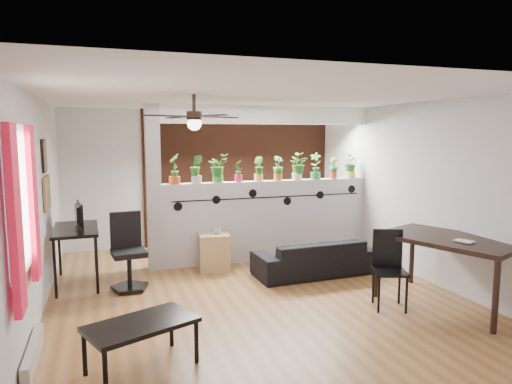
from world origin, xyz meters
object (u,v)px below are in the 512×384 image
(ceiling_fan, at_px, (194,119))
(potted_plant_8, at_px, (333,167))
(computer_desk, at_px, (76,233))
(potted_plant_3, at_px, (238,170))
(dining_table, at_px, (449,244))
(folding_chair, at_px, (389,261))
(potted_plant_7, at_px, (316,165))
(cup, at_px, (217,231))
(potted_plant_9, at_px, (351,165))
(potted_plant_2, at_px, (218,167))
(coffee_table, at_px, (141,327))
(potted_plant_0, at_px, (174,168))
(potted_plant_1, at_px, (196,168))
(potted_plant_5, at_px, (278,168))
(potted_plant_6, at_px, (297,166))
(sofa, at_px, (314,258))
(potted_plant_4, at_px, (259,168))
(office_chair, at_px, (128,256))
(cube_shelf, at_px, (214,252))

(ceiling_fan, relative_size, potted_plant_8, 3.22)
(computer_desk, bearing_deg, potted_plant_3, 8.94)
(dining_table, xyz_separation_m, folding_chair, (-0.73, 0.20, -0.21))
(potted_plant_7, relative_size, cup, 4.01)
(potted_plant_8, xyz_separation_m, potted_plant_9, (0.35, -0.00, 0.03))
(potted_plant_2, relative_size, coffee_table, 0.43)
(potted_plant_0, bearing_deg, potted_plant_1, 0.00)
(ceiling_fan, distance_m, potted_plant_9, 3.73)
(potted_plant_5, height_order, potted_plant_8, potted_plant_5)
(potted_plant_6, distance_m, potted_plant_9, 1.05)
(potted_plant_8, height_order, cup, potted_plant_8)
(ceiling_fan, height_order, coffee_table, ceiling_fan)
(potted_plant_0, distance_m, computer_desk, 1.75)
(potted_plant_0, bearing_deg, dining_table, -42.48)
(potted_plant_1, height_order, potted_plant_9, potted_plant_1)
(ceiling_fan, distance_m, computer_desk, 2.56)
(potted_plant_5, bearing_deg, potted_plant_7, 0.00)
(potted_plant_0, xyz_separation_m, cup, (0.59, -0.34, -0.98))
(sofa, bearing_deg, dining_table, 119.87)
(potted_plant_0, relative_size, potted_plant_3, 1.30)
(potted_plant_7, relative_size, computer_desk, 0.40)
(coffee_table, bearing_deg, potted_plant_4, 55.00)
(potted_plant_7, xyz_separation_m, folding_chair, (-0.21, -2.52, -1.03))
(potted_plant_0, height_order, potted_plant_4, potted_plant_0)
(potted_plant_7, bearing_deg, ceiling_fan, -144.00)
(coffee_table, bearing_deg, dining_table, 6.33)
(potted_plant_4, bearing_deg, potted_plant_6, 0.00)
(potted_plant_5, relative_size, potted_plant_9, 0.95)
(potted_plant_1, height_order, potted_plant_7, potted_plant_7)
(potted_plant_7, height_order, office_chair, potted_plant_7)
(cube_shelf, xyz_separation_m, coffee_table, (-1.34, -2.80, 0.11))
(cup, relative_size, office_chair, 0.11)
(potted_plant_0, height_order, cube_shelf, potted_plant_0)
(coffee_table, bearing_deg, potted_plant_1, 69.94)
(ceiling_fan, height_order, dining_table, ceiling_fan)
(potted_plant_9, height_order, sofa, potted_plant_9)
(potted_plant_1, distance_m, computer_desk, 2.05)
(ceiling_fan, distance_m, potted_plant_3, 2.23)
(potted_plant_1, height_order, potted_plant_5, potted_plant_1)
(sofa, xyz_separation_m, folding_chair, (0.30, -1.46, 0.31))
(potted_plant_1, bearing_deg, potted_plant_5, 0.00)
(potted_plant_9, relative_size, cube_shelf, 0.76)
(potted_plant_1, distance_m, potted_plant_6, 1.76)
(potted_plant_3, distance_m, computer_desk, 2.68)
(potted_plant_1, height_order, potted_plant_3, potted_plant_1)
(potted_plant_1, bearing_deg, ceiling_fan, -101.65)
(potted_plant_1, relative_size, cup, 3.94)
(ceiling_fan, bearing_deg, computer_desk, 135.94)
(cube_shelf, bearing_deg, potted_plant_8, 15.62)
(potted_plant_1, relative_size, potted_plant_3, 1.23)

